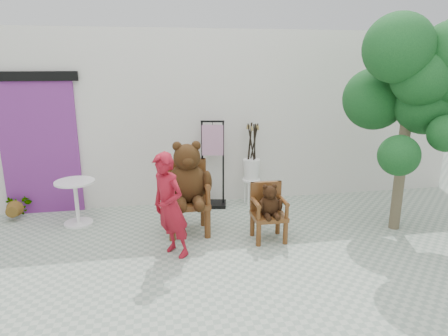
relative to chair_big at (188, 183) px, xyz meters
The scene contains 11 objects.
ground_plane 1.67m from the chair_big, 60.98° to the right, with size 60.00×60.00×0.00m, color #9DA795.
back_wall 2.07m from the chair_big, 68.22° to the left, with size 9.00×1.00×3.00m, color silver.
doorway 2.64m from the chair_big, 150.69° to the left, with size 1.40×0.11×2.33m.
chair_big is the anchor object (origin of this frame).
chair_small 1.21m from the chair_big, 21.43° to the right, with size 0.46×0.45×0.83m.
person 0.80m from the chair_big, 111.46° to the right, with size 0.51×0.34×1.41m, color maroon.
cafe_table 1.82m from the chair_big, 159.51° to the left, with size 0.60×0.60×0.70m.
display_stand 1.19m from the chair_big, 63.08° to the left, with size 0.51×0.43×1.51m.
stool_bucket 1.62m from the chair_big, 40.78° to the left, with size 0.32×0.32×1.45m.
tree 3.63m from the chair_big, ahead, with size 1.90×1.78×3.11m.
potted_plant 2.93m from the chair_big, 158.56° to the left, with size 0.40×0.35×0.45m, color #0E3316.
Camera 1 is at (-1.19, -4.23, 2.47)m, focal length 32.00 mm.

